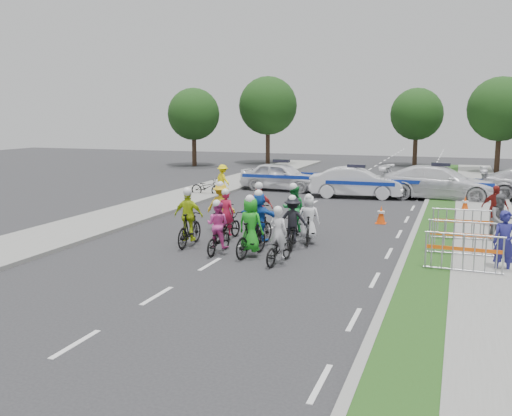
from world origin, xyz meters
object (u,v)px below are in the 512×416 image
(rider_8, at_px, (294,216))
(tree_3, at_px, (268,106))
(spectator_0, at_px, (505,242))
(rider_4, at_px, (293,227))
(rider_1, at_px, (251,233))
(rider_3, at_px, (189,224))
(rider_0, at_px, (279,244))
(tree_1, at_px, (501,109))
(barrier_2, at_px, (463,226))
(tree_4, at_px, (417,114))
(police_car_0, at_px, (281,176))
(rider_10, at_px, (221,212))
(rider_2, at_px, (218,233))
(police_car_1, at_px, (356,182))
(parked_bike, at_px, (207,187))
(spectator_1, at_px, (501,220))
(barrier_0, at_px, (463,255))
(police_car_2, at_px, (440,183))
(spectator_2, at_px, (495,208))
(rider_7, at_px, (309,224))
(rider_9, at_px, (260,215))
(rider_6, at_px, (227,223))
(marshal_hiviz, at_px, (223,179))
(cone_0, at_px, (381,215))
(barrier_1, at_px, (463,240))
(rider_5, at_px, (259,222))
(cone_1, at_px, (465,204))
(tree_0, at_px, (194,114))

(rider_8, height_order, tree_3, tree_3)
(spectator_0, bearing_deg, rider_4, 164.84)
(rider_1, bearing_deg, rider_3, -5.21)
(rider_0, height_order, tree_1, tree_1)
(barrier_2, bearing_deg, rider_3, -157.24)
(rider_1, bearing_deg, tree_4, -84.41)
(police_car_0, relative_size, tree_4, 0.73)
(rider_0, bearing_deg, rider_10, -40.59)
(rider_2, relative_size, rider_10, 0.90)
(police_car_1, bearing_deg, rider_10, 156.05)
(rider_1, bearing_deg, parked_bike, -50.18)
(spectator_1, height_order, barrier_0, spectator_1)
(parked_bike, bearing_deg, police_car_2, -77.81)
(tree_4, bearing_deg, spectator_2, -79.64)
(rider_0, relative_size, police_car_2, 0.30)
(rider_7, distance_m, tree_3, 30.85)
(rider_10, height_order, police_car_2, rider_10)
(rider_3, bearing_deg, tree_1, -113.50)
(police_car_1, height_order, spectator_1, spectator_1)
(rider_2, distance_m, police_car_1, 13.35)
(rider_9, xyz_separation_m, police_car_2, (5.61, 11.00, 0.11))
(rider_0, distance_m, tree_1, 30.39)
(police_car_0, distance_m, spectator_1, 14.92)
(rider_2, distance_m, rider_10, 3.27)
(rider_7, bearing_deg, tree_4, -101.45)
(police_car_2, height_order, parked_bike, police_car_2)
(rider_10, bearing_deg, rider_3, 82.84)
(rider_0, bearing_deg, barrier_0, -168.07)
(rider_4, height_order, tree_4, tree_4)
(rider_6, height_order, tree_3, tree_3)
(police_car_2, height_order, spectator_2, police_car_2)
(marshal_hiviz, bearing_deg, rider_4, 156.52)
(cone_0, bearing_deg, spectator_1, -30.01)
(barrier_2, bearing_deg, police_car_2, 96.25)
(rider_6, height_order, spectator_2, rider_6)
(rider_3, xyz_separation_m, rider_7, (3.52, 1.61, -0.08))
(barrier_1, height_order, parked_bike, barrier_1)
(rider_4, xyz_separation_m, rider_7, (0.36, 0.65, -0.01))
(rider_10, height_order, parked_bike, rider_10)
(police_car_1, xyz_separation_m, cone_0, (2.14, -6.70, -0.42))
(rider_1, distance_m, spectator_0, 6.95)
(rider_5, distance_m, cone_1, 10.97)
(rider_7, height_order, tree_0, tree_0)
(rider_6, height_order, spectator_0, rider_6)
(rider_1, height_order, rider_3, rider_3)
(cone_0, xyz_separation_m, cone_1, (3.07, 3.87, 0.00))
(spectator_1, height_order, tree_0, tree_0)
(barrier_2, bearing_deg, cone_1, 89.11)
(marshal_hiviz, distance_m, parked_bike, 1.11)
(spectator_0, height_order, spectator_1, spectator_0)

